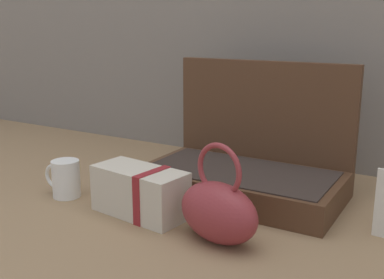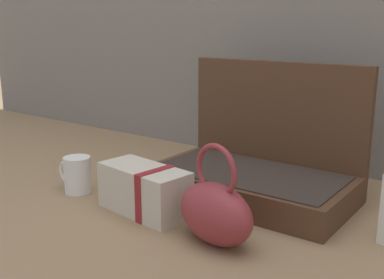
{
  "view_description": "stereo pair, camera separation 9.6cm",
  "coord_description": "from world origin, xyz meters",
  "px_view_note": "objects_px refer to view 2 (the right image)",
  "views": [
    {
      "loc": [
        0.48,
        -0.82,
        0.43
      ],
      "look_at": [
        0.01,
        -0.02,
        0.2
      ],
      "focal_mm": 44.01,
      "sensor_mm": 36.0,
      "label": 1
    },
    {
      "loc": [
        0.56,
        -0.77,
        0.43
      ],
      "look_at": [
        0.01,
        -0.02,
        0.2
      ],
      "focal_mm": 44.01,
      "sensor_mm": 36.0,
      "label": 2
    }
  ],
  "objects_px": {
    "cream_toiletry_bag": "(145,190)",
    "coffee_mug": "(77,175)",
    "open_suitcase": "(257,166)",
    "teal_pouch_handbag": "(215,211)"
  },
  "relations": [
    {
      "from": "open_suitcase",
      "to": "coffee_mug",
      "type": "xyz_separation_m",
      "value": [
        -0.38,
        -0.26,
        -0.03
      ]
    },
    {
      "from": "open_suitcase",
      "to": "cream_toiletry_bag",
      "type": "relative_size",
      "value": 2.11
    },
    {
      "from": "coffee_mug",
      "to": "cream_toiletry_bag",
      "type": "bearing_deg",
      "value": 0.71
    },
    {
      "from": "cream_toiletry_bag",
      "to": "coffee_mug",
      "type": "height_order",
      "value": "cream_toiletry_bag"
    },
    {
      "from": "teal_pouch_handbag",
      "to": "coffee_mug",
      "type": "xyz_separation_m",
      "value": [
        -0.45,
        0.03,
        -0.02
      ]
    },
    {
      "from": "open_suitcase",
      "to": "coffee_mug",
      "type": "height_order",
      "value": "open_suitcase"
    },
    {
      "from": "open_suitcase",
      "to": "teal_pouch_handbag",
      "type": "relative_size",
      "value": 2.39
    },
    {
      "from": "cream_toiletry_bag",
      "to": "open_suitcase",
      "type": "bearing_deg",
      "value": 59.83
    },
    {
      "from": "open_suitcase",
      "to": "cream_toiletry_bag",
      "type": "distance_m",
      "value": 0.3
    },
    {
      "from": "teal_pouch_handbag",
      "to": "coffee_mug",
      "type": "distance_m",
      "value": 0.45
    }
  ]
}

